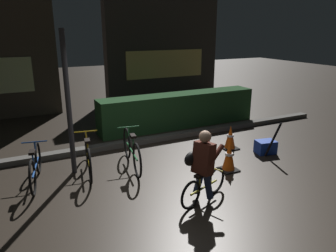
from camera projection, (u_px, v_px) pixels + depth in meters
The scene contains 13 objects.
ground_plane at pixel (173, 180), 6.17m from camera, with size 40.00×40.00×0.00m, color #2D261E.
sidewalk_curb at pixel (132, 142), 8.04m from camera, with size 12.00×0.24×0.12m, color #56544F.
hedge_row at pixel (179, 110), 9.45m from camera, with size 4.80×0.70×0.98m, color #214723.
storefront_right at pixel (163, 46), 13.10m from camera, with size 4.83×0.54×4.20m.
street_post at pixel (68, 105), 6.10m from camera, with size 0.10×0.10×2.80m, color #2D2D33.
parked_bike_left_mid at pixel (35, 166), 5.98m from camera, with size 0.46×1.58×0.74m.
parked_bike_center_left at pixel (88, 155), 6.44m from camera, with size 0.46×1.69×0.78m.
parked_bike_center_right at pixel (132, 150), 6.68m from camera, with size 0.46×1.73×0.80m.
traffic_cone_near at pixel (229, 157), 6.52m from camera, with size 0.36×0.36×0.62m.
traffic_cone_far at pixel (230, 138), 7.71m from camera, with size 0.36×0.36×0.58m.
blue_crate at pixel (266, 147), 7.48m from camera, with size 0.44×0.32×0.30m, color #193DB7.
cyclist at pixel (202, 166), 5.27m from camera, with size 1.13×0.52×1.25m.
closed_umbrella at pixel (273, 140), 7.17m from camera, with size 0.05×0.05×0.85m, color black.
Camera 1 is at (-2.56, -4.97, 2.80)m, focal length 34.36 mm.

